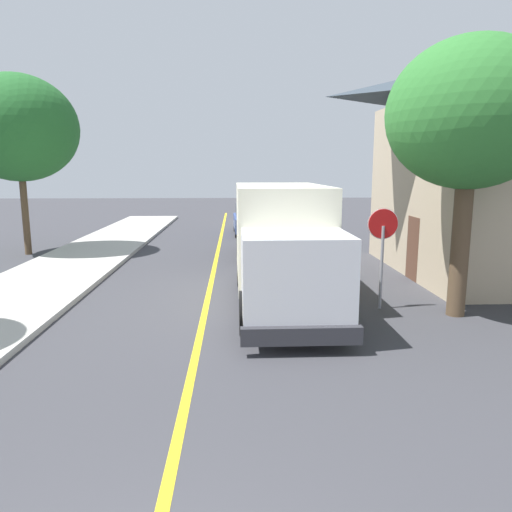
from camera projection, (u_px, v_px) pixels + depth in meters
centre_line_yellow at (206, 305)px, 12.91m from camera, size 0.16×56.00×0.01m
box_truck at (282, 240)px, 12.88m from camera, size 2.44×7.19×3.20m
parked_car_near at (259, 236)px, 20.63m from camera, size 1.96×4.46×1.67m
parked_car_mid at (250, 220)px, 27.12m from camera, size 1.94×4.45×1.67m
parked_car_far at (251, 211)px, 33.40m from camera, size 1.87×4.43×1.67m
stop_sign at (383, 239)px, 12.33m from camera, size 0.80×0.10×2.65m
street_tree_far_side at (470, 116)px, 11.21m from camera, size 3.92×3.92×6.68m
street_tree_down_block at (18, 128)px, 19.79m from camera, size 4.88×4.88×7.52m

